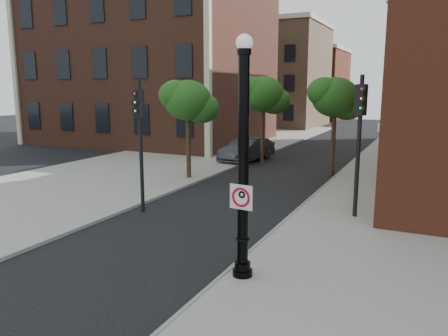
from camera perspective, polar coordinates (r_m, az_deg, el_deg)
The scene contains 16 objects.
ground at distance 12.00m, azimuth -10.28°, elevation -13.18°, with size 120.00×120.00×0.00m, color black.
sidewalk_right at distance 19.43m, azimuth 23.25°, elevation -4.44°, with size 8.00×60.00×0.12m, color gray.
sidewalk_left at distance 31.38m, azimuth -4.42°, elevation 1.82°, with size 10.00×50.00×0.12m, color gray.
curb_edge at distance 19.94m, azimuth 11.85°, elevation -3.40°, with size 0.10×60.00×0.14m, color gray.
victorian_building at distance 40.01m, azimuth -9.20°, elevation 16.07°, with size 18.60×14.60×17.95m.
bg_building_tan_a at distance 56.02m, azimuth 6.41°, elevation 11.70°, with size 12.00×12.00×12.00m, color #88654A.
bg_building_red at distance 69.37m, azimuth 10.28°, elevation 10.53°, with size 12.00×12.00×10.00m, color maroon.
lamppost at distance 10.52m, azimuth 2.54°, elevation -0.58°, with size 0.51×0.51×5.99m.
no_parking_sign at distance 10.50m, azimuth 2.25°, elevation -3.79°, with size 0.61×0.10×0.61m.
parked_car at distance 28.59m, azimuth 3.02°, elevation 2.43°, with size 1.64×4.69×1.55m, color #2E2E33.
traffic_signal_left at distance 16.79m, azimuth -10.95°, elevation 5.54°, with size 0.40×0.44×5.03m.
traffic_signal_right at distance 16.22m, azimuth 17.32°, elevation 5.55°, with size 0.41×0.46×5.22m.
utility_pole at distance 18.70m, azimuth 17.29°, elevation 3.02°, with size 0.10×0.10×5.01m, color #999999.
street_tree_a at distance 22.59m, azimuth -4.63°, elevation 8.65°, with size 2.86×2.58×5.15m.
street_tree_b at distance 27.45m, azimuth 5.22°, elevation 9.48°, with size 3.03×2.74×5.46m.
street_tree_c at distance 24.28m, azimuth 14.41°, elevation 8.79°, with size 2.95×2.67×5.32m.
Camera 1 is at (6.55, -8.84, 4.79)m, focal length 35.00 mm.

